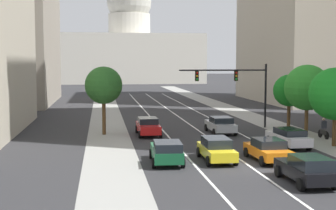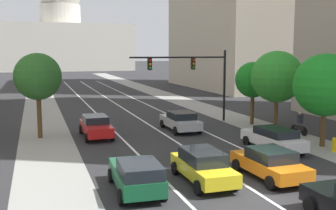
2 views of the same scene
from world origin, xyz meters
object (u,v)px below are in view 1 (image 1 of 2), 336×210
Objects in this scene: car_red at (148,126)px; street_tree_near_right at (307,88)px; car_black at (307,169)px; car_green at (167,151)px; car_orange at (268,149)px; street_tree_mid_right at (335,94)px; car_silver at (221,125)px; car_yellow at (216,149)px; street_tree_mid_left at (104,85)px; capitol_building at (130,50)px; car_white at (289,137)px; traffic_signal_mast at (238,82)px; cyclist at (324,128)px; street_tree_far_right at (289,91)px.

car_red is 0.77× the size of street_tree_near_right.
car_green is at bearing 46.88° from car_black.
street_tree_near_right is at bearing -24.20° from car_black.
street_tree_mid_right reaches higher than car_orange.
car_orange is 12.55m from car_silver.
street_tree_mid_left is (-7.07, 12.64, 3.52)m from car_yellow.
car_silver is (-0.00, 18.51, -0.02)m from car_black.
street_tree_mid_left is (-3.79, 13.10, 3.52)m from car_green.
capitol_building is at bearing 0.34° from car_green.
car_orange reaches higher than car_white.
car_orange is 0.75× the size of street_tree_mid_left.
traffic_signal_mast is at bearing -27.20° from car_green.
car_red is 5.26m from street_tree_mid_left.
car_green is at bearing -73.88° from street_tree_mid_left.
traffic_signal_mast is at bearing -69.57° from car_red.
cyclist reaches higher than car_red.
car_white is at bearing -61.57° from car_green.
street_tree_far_right reaches higher than car_white.
street_tree_mid_right is 1.14× the size of street_tree_far_right.
street_tree_mid_right is at bearing -26.08° from street_tree_mid_left.
car_silver is 5.36m from traffic_signal_mast.
car_black is 16.23m from cyclist.
street_tree_mid_right is 6.03m from street_tree_near_right.
capitol_building is 8.41× the size of street_tree_far_right.
capitol_building reaches higher than car_red.
car_orange is 1.00× the size of car_black.
street_tree_far_right reaches higher than cyclist.
street_tree_mid_right is (10.12, 4.23, 3.17)m from car_yellow.
traffic_signal_mast is at bearing 31.06° from cyclist.
cyclist is (7.73, -4.24, 0.08)m from car_silver.
car_red is at bearing 173.82° from street_tree_near_right.
capitol_building is at bearing -0.33° from car_yellow.
street_tree_near_right reaches higher than cyclist.
traffic_signal_mast reaches higher than car_white.
car_yellow is 0.76× the size of street_tree_mid_right.
street_tree_mid_left is at bearing 86.54° from car_silver.
car_white is at bearing -35.98° from car_orange.
cyclist is at bearing -57.25° from car_green.
street_tree_far_right is at bearing 0.60° from street_tree_mid_left.
car_silver is at bearing -0.70° from car_black.
car_yellow is at bearing -60.79° from street_tree_mid_left.
car_green is 0.75× the size of street_tree_mid_right.
car_orange is at bearing -97.97° from car_yellow.
car_black is (3.27, -6.44, 0.00)m from car_yellow.
street_tree_near_right reaches higher than street_tree_mid_right.
car_red is 12.19m from car_green.
street_tree_near_right is (7.25, 10.73, 3.37)m from car_orange.
capitol_building is 9.69× the size of car_yellow.
cyclist is (4.45, 3.53, 0.09)m from car_white.
car_silver is at bearing -3.17° from street_tree_mid_left.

